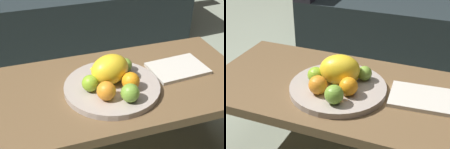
# 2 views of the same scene
# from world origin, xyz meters

# --- Properties ---
(ground_plane) EXTENTS (8.00, 8.00, 0.00)m
(ground_plane) POSITION_xyz_m (0.00, 0.00, 0.00)
(ground_plane) COLOR gray
(coffee_table) EXTENTS (1.19, 0.59, 0.38)m
(coffee_table) POSITION_xyz_m (0.00, 0.00, 0.34)
(coffee_table) COLOR brown
(coffee_table) RESTS_ON ground_plane
(fruit_bowl) EXTENTS (0.40, 0.40, 0.03)m
(fruit_bowl) POSITION_xyz_m (-0.02, -0.03, 0.40)
(fruit_bowl) COLOR #A4968C
(fruit_bowl) RESTS_ON coffee_table
(melon_large_front) EXTENTS (0.19, 0.17, 0.12)m
(melon_large_front) POSITION_xyz_m (-0.02, -0.01, 0.47)
(melon_large_front) COLOR yellow
(melon_large_front) RESTS_ON fruit_bowl
(orange_front) EXTENTS (0.07, 0.07, 0.07)m
(orange_front) POSITION_xyz_m (0.05, -0.08, 0.44)
(orange_front) COLOR orange
(orange_front) RESTS_ON fruit_bowl
(orange_left) EXTENTS (0.07, 0.07, 0.07)m
(orange_left) POSITION_xyz_m (-0.07, -0.12, 0.45)
(orange_left) COLOR orange
(orange_left) RESTS_ON fruit_bowl
(apple_front) EXTENTS (0.07, 0.07, 0.07)m
(apple_front) POSITION_xyz_m (0.01, -0.16, 0.44)
(apple_front) COLOR olive
(apple_front) RESTS_ON fruit_bowl
(apple_left) EXTENTS (0.06, 0.06, 0.06)m
(apple_left) POSITION_xyz_m (0.07, 0.05, 0.44)
(apple_left) COLOR olive
(apple_left) RESTS_ON fruit_bowl
(apple_right) EXTENTS (0.07, 0.07, 0.07)m
(apple_right) POSITION_xyz_m (-0.11, -0.04, 0.44)
(apple_right) COLOR #81AE26
(apple_right) RESTS_ON fruit_bowl
(banana_bunch) EXTENTS (0.16, 0.10, 0.06)m
(banana_bunch) POSITION_xyz_m (-0.02, 0.02, 0.43)
(banana_bunch) COLOR gold
(banana_bunch) RESTS_ON fruit_bowl
(magazine) EXTENTS (0.26, 0.20, 0.02)m
(magazine) POSITION_xyz_m (0.31, 0.02, 0.39)
(magazine) COLOR beige
(magazine) RESTS_ON coffee_table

